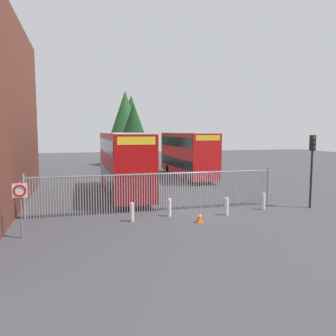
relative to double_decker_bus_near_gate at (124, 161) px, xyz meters
name	(u,v)px	position (x,y,z in m)	size (l,w,h in m)	color
ground_plane	(155,187)	(2.88, 2.60, -2.42)	(100.00, 100.00, 0.00)	#3D3D42
palisade_fence	(158,190)	(1.19, -5.40, -1.24)	(14.27, 0.14, 2.35)	gray
double_decker_bus_near_gate	(124,161)	(0.00, 0.00, 0.00)	(2.54, 10.81, 4.42)	#B70C0C
double_decker_bus_behind_fence_left	(187,153)	(7.27, 7.64, 0.00)	(2.54, 10.81, 4.42)	red
bollard_near_left	(132,212)	(-0.60, -7.34, -1.95)	(0.20, 0.20, 0.95)	silver
bollard_center_front	(169,208)	(1.50, -6.81, -1.95)	(0.20, 0.20, 0.95)	silver
bollard_near_right	(227,207)	(4.55, -7.38, -1.95)	(0.20, 0.20, 0.95)	silver
bollard_far_right	(264,201)	(7.20, -6.68, -1.95)	(0.20, 0.20, 0.95)	silver
traffic_cone_by_gate	(199,217)	(2.60, -8.41, -2.13)	(0.34, 0.34, 0.59)	orange
speed_limit_sign_post	(20,197)	(-5.53, -8.80, -0.65)	(0.60, 0.14, 2.40)	slate
traffic_light_kerbside	(312,158)	(10.08, -7.04, 0.56)	(0.28, 0.33, 4.30)	black
tree_tall_back	(131,120)	(4.20, 22.86, 3.69)	(4.67, 4.67, 9.46)	#4C3823
tree_short_side	(133,124)	(3.55, 17.20, 2.99)	(3.50, 3.50, 7.94)	#4C3823
tree_mid_row	(125,119)	(3.19, 21.45, 3.72)	(5.26, 5.26, 9.91)	#4C3823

